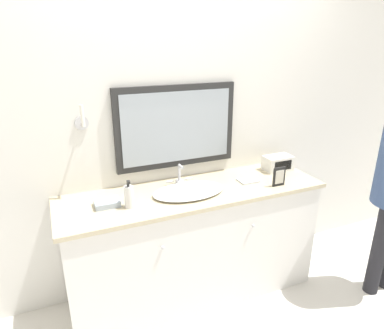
{
  "coord_description": "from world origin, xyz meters",
  "views": [
    {
      "loc": [
        -0.9,
        -1.75,
        1.92
      ],
      "look_at": [
        -0.02,
        0.3,
        1.1
      ],
      "focal_mm": 32.0,
      "sensor_mm": 36.0,
      "label": 1
    }
  ],
  "objects_px": {
    "soap_bottle": "(129,196)",
    "picture_frame": "(279,177)",
    "sink_basin": "(188,190)",
    "appliance_box": "(278,163)"
  },
  "relations": [
    {
      "from": "picture_frame",
      "to": "soap_bottle",
      "type": "bearing_deg",
      "value": 174.84
    },
    {
      "from": "sink_basin",
      "to": "picture_frame",
      "type": "height_order",
      "value": "sink_basin"
    },
    {
      "from": "sink_basin",
      "to": "picture_frame",
      "type": "distance_m",
      "value": 0.68
    },
    {
      "from": "sink_basin",
      "to": "appliance_box",
      "type": "xyz_separation_m",
      "value": [
        0.85,
        0.12,
        0.04
      ]
    },
    {
      "from": "soap_bottle",
      "to": "picture_frame",
      "type": "height_order",
      "value": "soap_bottle"
    },
    {
      "from": "soap_bottle",
      "to": "picture_frame",
      "type": "xyz_separation_m",
      "value": [
        1.09,
        -0.1,
        -0.0
      ]
    },
    {
      "from": "sink_basin",
      "to": "soap_bottle",
      "type": "distance_m",
      "value": 0.44
    },
    {
      "from": "picture_frame",
      "to": "appliance_box",
      "type": "bearing_deg",
      "value": 54.68
    },
    {
      "from": "soap_bottle",
      "to": "appliance_box",
      "type": "bearing_deg",
      "value": 7.78
    },
    {
      "from": "soap_bottle",
      "to": "picture_frame",
      "type": "relative_size",
      "value": 1.3
    }
  ]
}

